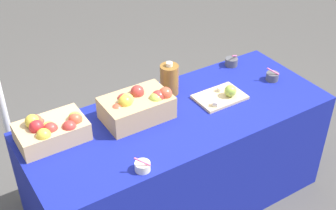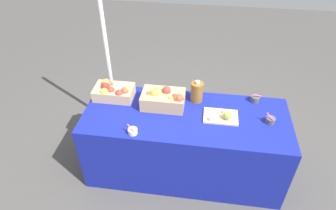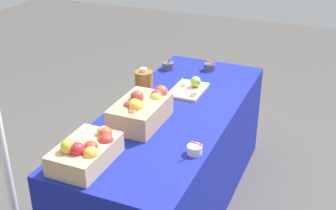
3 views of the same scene
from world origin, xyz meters
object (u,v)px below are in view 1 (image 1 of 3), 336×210
object	(u,v)px
apple_crate_middle	(137,106)
sample_bowl_near	(272,76)
cider_jug	(169,79)
apple_crate_left	(52,130)
sample_bowl_far	(231,62)
sample_bowl_mid	(143,166)
cutting_board_front	(222,96)

from	to	relation	value
apple_crate_middle	sample_bowl_near	size ratio (longest dim) A/B	4.01
cider_jug	apple_crate_middle	bearing A→B (deg)	-157.07
apple_crate_left	sample_bowl_far	xyz separation A→B (m)	(1.37, 0.13, -0.05)
sample_bowl_mid	sample_bowl_far	bearing A→B (deg)	29.64
sample_bowl_near	sample_bowl_mid	world-z (taller)	sample_bowl_near
apple_crate_middle	sample_bowl_far	distance (m)	0.89
sample_bowl_mid	apple_crate_middle	bearing A→B (deg)	64.13
sample_bowl_near	sample_bowl_far	world-z (taller)	sample_bowl_far
cutting_board_front	sample_bowl_mid	distance (m)	0.82
apple_crate_middle	apple_crate_left	bearing A→B (deg)	172.77
cutting_board_front	apple_crate_middle	bearing A→B (deg)	169.20
sample_bowl_near	apple_crate_middle	bearing A→B (deg)	173.90
apple_crate_left	cutting_board_front	world-z (taller)	apple_crate_left
cutting_board_front	sample_bowl_near	bearing A→B (deg)	0.20
sample_bowl_far	cider_jug	xyz separation A→B (m)	(-0.56, -0.07, 0.07)
cutting_board_front	sample_bowl_near	world-z (taller)	sample_bowl_near
sample_bowl_near	sample_bowl_mid	size ratio (longest dim) A/B	1.01
cutting_board_front	sample_bowl_far	distance (m)	0.44
apple_crate_left	sample_bowl_far	world-z (taller)	apple_crate_left
apple_crate_middle	sample_bowl_near	world-z (taller)	apple_crate_middle
sample_bowl_near	sample_bowl_mid	xyz separation A→B (m)	(-1.18, -0.31, -0.00)
apple_crate_left	sample_bowl_mid	world-z (taller)	apple_crate_left
apple_crate_middle	cutting_board_front	bearing A→B (deg)	-10.80
apple_crate_middle	cider_jug	world-z (taller)	cider_jug
apple_crate_left	cider_jug	world-z (taller)	cider_jug
apple_crate_left	sample_bowl_far	bearing A→B (deg)	5.53
cutting_board_front	sample_bowl_far	bearing A→B (deg)	43.74
apple_crate_middle	sample_bowl_mid	world-z (taller)	apple_crate_middle
apple_crate_left	apple_crate_middle	bearing A→B (deg)	-7.23
sample_bowl_near	cider_jug	xyz separation A→B (m)	(-0.67, 0.23, 0.07)
apple_crate_left	sample_bowl_mid	distance (m)	0.57
apple_crate_middle	sample_bowl_near	xyz separation A→B (m)	(0.98, -0.10, -0.06)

